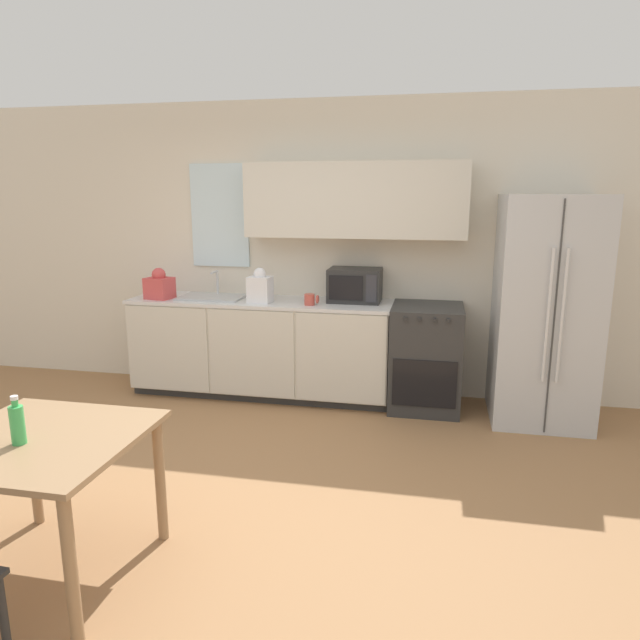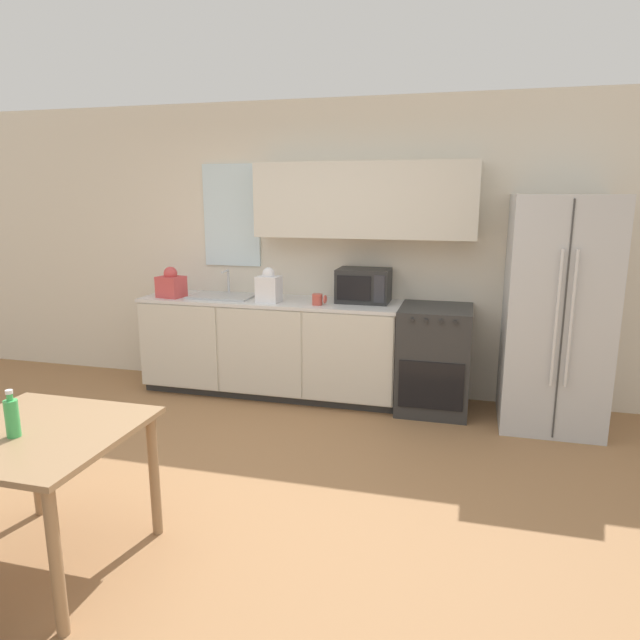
{
  "view_description": "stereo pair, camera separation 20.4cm",
  "coord_description": "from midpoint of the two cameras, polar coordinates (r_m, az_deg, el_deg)",
  "views": [
    {
      "loc": [
        1.13,
        -3.05,
        1.87
      ],
      "look_at": [
        0.4,
        0.55,
        1.05
      ],
      "focal_mm": 32.0,
      "sensor_mm": 36.0,
      "label": 1
    },
    {
      "loc": [
        1.33,
        -3.01,
        1.87
      ],
      "look_at": [
        0.4,
        0.55,
        1.05
      ],
      "focal_mm": 32.0,
      "sensor_mm": 36.0,
      "label": 2
    }
  ],
  "objects": [
    {
      "name": "coffee_mug",
      "position": [
        4.99,
        -2.14,
        2.06
      ],
      "size": [
        0.13,
        0.09,
        0.1
      ],
      "color": "#BF4C3F",
      "rests_on": "kitchen_counter"
    },
    {
      "name": "kitchen_counter",
      "position": [
        5.37,
        -6.96,
        -2.73
      ],
      "size": [
        2.43,
        0.62,
        0.91
      ],
      "color": "#333333",
      "rests_on": "ground_plane"
    },
    {
      "name": "drink_bottle",
      "position": [
        3.05,
        -29.76,
        -9.02
      ],
      "size": [
        0.06,
        0.06,
        0.23
      ],
      "color": "#3FB259",
      "rests_on": "dining_table"
    },
    {
      "name": "refrigerator",
      "position": [
        4.98,
        20.49,
        0.9
      ],
      "size": [
        0.78,
        0.82,
        1.86
      ],
      "color": "silver",
      "rests_on": "ground_plane"
    },
    {
      "name": "oven_range",
      "position": [
        5.09,
        9.4,
        -3.71
      ],
      "size": [
        0.61,
        0.66,
        0.92
      ],
      "color": "#2D2D2D",
      "rests_on": "ground_plane"
    },
    {
      "name": "wall_back",
      "position": [
        5.36,
        -1.11,
        7.87
      ],
      "size": [
        12.0,
        0.38,
        2.7
      ],
      "color": "beige",
      "rests_on": "ground_plane"
    },
    {
      "name": "dining_table",
      "position": [
        3.15,
        -27.69,
        -12.24
      ],
      "size": [
        0.9,
        0.9,
        0.74
      ],
      "color": "#997551",
      "rests_on": "ground_plane"
    },
    {
      "name": "ground_plane",
      "position": [
        3.77,
        -9.62,
        -17.37
      ],
      "size": [
        12.0,
        12.0,
        0.0
      ],
      "primitive_type": "plane",
      "color": "#9E7047"
    },
    {
      "name": "grocery_bag_0",
      "position": [
        5.12,
        -7.16,
        3.25
      ],
      "size": [
        0.21,
        0.18,
        0.31
      ],
      "rotation": [
        0.0,
        0.0,
        -0.07
      ],
      "color": "white",
      "rests_on": "kitchen_counter"
    },
    {
      "name": "microwave",
      "position": [
        5.14,
        2.37,
        3.51
      ],
      "size": [
        0.47,
        0.35,
        0.3
      ],
      "color": "#282828",
      "rests_on": "kitchen_counter"
    },
    {
      "name": "grocery_bag_1",
      "position": [
        5.52,
        -16.8,
        3.3
      ],
      "size": [
        0.26,
        0.23,
        0.29
      ],
      "rotation": [
        0.0,
        0.0,
        -0.19
      ],
      "color": "#D14C4C",
      "rests_on": "kitchen_counter"
    },
    {
      "name": "kitchen_sink",
      "position": [
        5.45,
        -11.81,
        2.34
      ],
      "size": [
        0.59,
        0.39,
        0.24
      ],
      "color": "#B7BABC",
      "rests_on": "kitchen_counter"
    }
  ]
}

